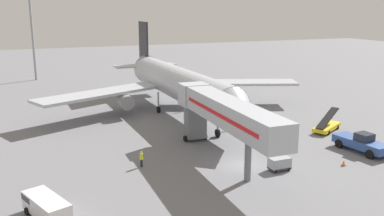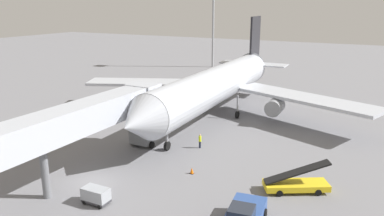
{
  "view_description": "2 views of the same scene",
  "coord_description": "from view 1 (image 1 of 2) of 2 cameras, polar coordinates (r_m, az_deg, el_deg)",
  "views": [
    {
      "loc": [
        -21.93,
        -39.58,
        17.35
      ],
      "look_at": [
        -0.91,
        12.36,
        3.91
      ],
      "focal_mm": 39.8,
      "sensor_mm": 36.0,
      "label": 1
    },
    {
      "loc": [
        24.1,
        -25.38,
        16.64
      ],
      "look_at": [
        2.75,
        15.49,
        4.01
      ],
      "focal_mm": 35.78,
      "sensor_mm": 36.0,
      "label": 2
    }
  ],
  "objects": [
    {
      "name": "pushback_tug",
      "position": [
        55.99,
        21.78,
        -4.36
      ],
      "size": [
        3.53,
        7.29,
        2.42
      ],
      "color": "#2D4C8E",
      "rests_on": "ground"
    },
    {
      "name": "apron_light_mast",
      "position": [
        108.4,
        -20.93,
        13.06
      ],
      "size": [
        2.4,
        2.4,
        26.28
      ],
      "color": "#93969B",
      "rests_on": "ground"
    },
    {
      "name": "belt_loader_truck",
      "position": [
        63.62,
        17.63,
        -2.29
      ],
      "size": [
        6.05,
        4.63,
        2.92
      ],
      "color": "yellow",
      "rests_on": "ground"
    },
    {
      "name": "baggage_cart_mid_left",
      "position": [
        47.33,
        11.64,
        -7.27
      ],
      "size": [
        2.34,
        1.33,
        1.45
      ],
      "color": "#38383D",
      "rests_on": "ground"
    },
    {
      "name": "ground_plane",
      "position": [
        48.46,
        6.55,
        -7.58
      ],
      "size": [
        300.0,
        300.0,
        0.0
      ],
      "primitive_type": "plane",
      "color": "slate"
    },
    {
      "name": "jet_bridge",
      "position": [
        48.05,
        3.96,
        -0.51
      ],
      "size": [
        3.55,
        22.59,
        7.55
      ],
      "color": "#B2B7C1",
      "rests_on": "ground"
    },
    {
      "name": "safety_cone_bravo",
      "position": [
        57.06,
        10.33,
        -4.1
      ],
      "size": [
        0.44,
        0.44,
        0.67
      ],
      "color": "black",
      "rests_on": "ground"
    },
    {
      "name": "airplane_at_gate",
      "position": [
        70.58,
        -2.12,
        3.43
      ],
      "size": [
        46.44,
        46.29,
        14.39
      ],
      "color": "#B7BCC6",
      "rests_on": "ground"
    },
    {
      "name": "ground_crew_worker_midground",
      "position": [
        47.59,
        -6.8,
        -6.76
      ],
      "size": [
        0.41,
        0.41,
        1.82
      ],
      "color": "#1E2333",
      "rests_on": "ground"
    },
    {
      "name": "service_van_rear_right",
      "position": [
        38.58,
        -19.02,
        -12.26
      ],
      "size": [
        3.83,
        5.8,
        1.83
      ],
      "color": "white",
      "rests_on": "ground"
    },
    {
      "name": "ground_crew_worker_foreground",
      "position": [
        61.32,
        5.07,
        -2.11
      ],
      "size": [
        0.46,
        0.46,
        1.73
      ],
      "color": "#1E2333",
      "rests_on": "ground"
    },
    {
      "name": "safety_cone_alpha",
      "position": [
        50.71,
        19.66,
        -6.94
      ],
      "size": [
        0.44,
        0.44,
        0.68
      ],
      "color": "black",
      "rests_on": "ground"
    }
  ]
}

